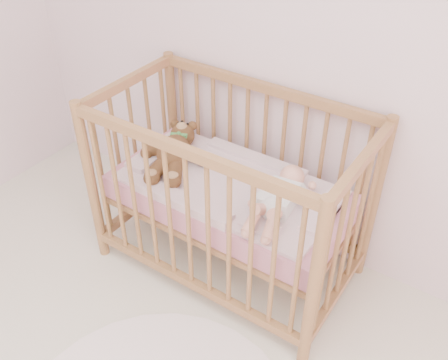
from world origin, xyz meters
The scene contains 6 objects.
wall_back centered at (0.00, 2.00, 1.35)m, with size 4.00×0.02×2.70m, color white.
crib centered at (-0.28, 1.60, 0.50)m, with size 1.36×0.76×1.00m, color #B0704A, non-canonical shape.
mattress centered at (-0.28, 1.60, 0.49)m, with size 1.22×0.62×0.13m, color #CE809C.
blanket centered at (-0.28, 1.60, 0.56)m, with size 1.10×0.58×0.06m, color #D19099, non-canonical shape.
baby centered at (0.02, 1.58, 0.64)m, with size 0.27×0.56×0.14m, color white, non-canonical shape.
teddy_bear centered at (-0.62, 1.58, 0.65)m, with size 0.38×0.55×0.15m, color brown, non-canonical shape.
Camera 1 is at (0.83, -0.11, 2.12)m, focal length 40.00 mm.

